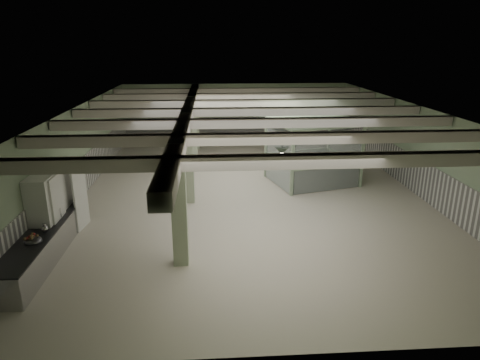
{
  "coord_description": "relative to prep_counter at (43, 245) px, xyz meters",
  "views": [
    {
      "loc": [
        -1.55,
        -17.12,
        6.12
      ],
      "look_at": [
        -0.56,
        -2.35,
        1.3
      ],
      "focal_mm": 32.0,
      "sensor_mm": 36.0,
      "label": 1
    }
  ],
  "objects": [
    {
      "name": "beam_g",
      "position": [
        6.54,
        12.99,
        2.96
      ],
      "size": [
        13.9,
        0.35,
        0.32
      ],
      "primitive_type": "cube",
      "color": "beige",
      "rests_on": "ceiling"
    },
    {
      "name": "wainscot_left",
      "position": [
        -0.43,
        5.49,
        0.29
      ],
      "size": [
        0.05,
        19.9,
        1.5
      ],
      "primitive_type": "cube",
      "color": "silver",
      "rests_on": "floor"
    },
    {
      "name": "orange_bowl",
      "position": [
        -0.1,
        0.55,
        0.48
      ],
      "size": [
        0.26,
        0.26,
        0.09
      ],
      "primitive_type": "cylinder",
      "rotation": [
        0.0,
        0.0,
        0.07
      ],
      "color": "#B2B2B7",
      "rests_on": "prep_counter"
    },
    {
      "name": "wainscot_back",
      "position": [
        6.54,
        15.46,
        0.29
      ],
      "size": [
        13.9,
        0.05,
        1.5
      ],
      "primitive_type": "cube",
      "color": "silver",
      "rests_on": "floor"
    },
    {
      "name": "walkin_cooler",
      "position": [
        -0.08,
        1.49,
        0.77
      ],
      "size": [
        0.91,
        2.68,
        2.46
      ],
      "color": "white",
      "rests_on": "floor"
    },
    {
      "name": "column_b",
      "position": [
        4.04,
        4.49,
        1.34
      ],
      "size": [
        0.42,
        0.42,
        3.6
      ],
      "primitive_type": "cube",
      "color": "#A3B290",
      "rests_on": "floor"
    },
    {
      "name": "veg_colander",
      "position": [
        0.07,
        -0.74,
        0.55
      ],
      "size": [
        0.48,
        0.48,
        0.21
      ],
      "primitive_type": null,
      "rotation": [
        0.0,
        0.0,
        -0.01
      ],
      "color": "#434248",
      "rests_on": "prep_counter"
    },
    {
      "name": "wall_back",
      "position": [
        6.54,
        15.49,
        1.34
      ],
      "size": [
        14.0,
        0.02,
        3.6
      ],
      "primitive_type": "cube",
      "color": "#A3BA95",
      "rests_on": "floor"
    },
    {
      "name": "column_d",
      "position": [
        4.04,
        13.49,
        1.34
      ],
      "size": [
        0.42,
        0.42,
        3.6
      ],
      "primitive_type": "cube",
      "color": "#A3B290",
      "rests_on": "floor"
    },
    {
      "name": "pendant_front",
      "position": [
        7.04,
        0.49,
        2.59
      ],
      "size": [
        0.44,
        0.44,
        0.22
      ],
      "primitive_type": "cone",
      "rotation": [
        3.14,
        0.0,
        0.0
      ],
      "color": "#28362A",
      "rests_on": "ceiling"
    },
    {
      "name": "pendant_back",
      "position": [
        7.04,
        10.99,
        2.59
      ],
      "size": [
        0.44,
        0.44,
        0.22
      ],
      "primitive_type": "cone",
      "rotation": [
        3.14,
        0.0,
        0.0
      ],
      "color": "#28362A",
      "rests_on": "ceiling"
    },
    {
      "name": "beam_d",
      "position": [
        6.54,
        5.49,
        2.96
      ],
      "size": [
        13.9,
        0.35,
        0.32
      ],
      "primitive_type": "cube",
      "color": "beige",
      "rests_on": "ceiling"
    },
    {
      "name": "floor",
      "position": [
        6.54,
        5.49,
        -0.46
      ],
      "size": [
        20.0,
        20.0,
        0.0
      ],
      "primitive_type": "plane",
      "color": "silver",
      "rests_on": "ground"
    },
    {
      "name": "column_a",
      "position": [
        4.04,
        -0.51,
        1.34
      ],
      "size": [
        0.42,
        0.42,
        3.6
      ],
      "primitive_type": "cube",
      "color": "#A3B290",
      "rests_on": "floor"
    },
    {
      "name": "guard_booth",
      "position": [
        9.47,
        6.7,
        1.46
      ],
      "size": [
        4.26,
        3.87,
        2.9
      ],
      "rotation": [
        0.0,
        0.0,
        0.27
      ],
      "color": "#95AE8B",
      "rests_on": "floor"
    },
    {
      "name": "wall_left",
      "position": [
        -0.46,
        5.49,
        1.34
      ],
      "size": [
        0.02,
        20.0,
        3.6
      ],
      "primitive_type": "cube",
      "color": "#A3BA95",
      "rests_on": "floor"
    },
    {
      "name": "girder",
      "position": [
        4.04,
        5.49,
        2.92
      ],
      "size": [
        0.45,
        19.9,
        0.4
      ],
      "primitive_type": "cube",
      "color": "beige",
      "rests_on": "ceiling"
    },
    {
      "name": "filing_cabinet",
      "position": [
        11.34,
        6.34,
        0.24
      ],
      "size": [
        0.51,
        0.68,
        1.4
      ],
      "primitive_type": "cube",
      "rotation": [
        0.0,
        0.0,
        -0.09
      ],
      "color": "#535345",
      "rests_on": "floor"
    },
    {
      "name": "wall_front",
      "position": [
        6.54,
        -4.51,
        1.34
      ],
      "size": [
        14.0,
        0.02,
        3.6
      ],
      "primitive_type": "cube",
      "color": "#A3BA95",
      "rests_on": "floor"
    },
    {
      "name": "prep_counter",
      "position": [
        0.0,
        0.0,
        0.0
      ],
      "size": [
        0.92,
        5.3,
        0.91
      ],
      "color": "#ABABB0",
      "rests_on": "floor"
    },
    {
      "name": "pitcher_near",
      "position": [
        0.09,
        1.98,
        0.6
      ],
      "size": [
        0.24,
        0.27,
        0.32
      ],
      "primitive_type": null,
      "rotation": [
        0.0,
        0.0,
        -0.07
      ],
      "color": "#ABABB0",
      "rests_on": "prep_counter"
    },
    {
      "name": "ceiling",
      "position": [
        6.54,
        5.49,
        3.14
      ],
      "size": [
        14.0,
        20.0,
        0.02
      ],
      "primitive_type": "cube",
      "color": "silver",
      "rests_on": "wall_back"
    },
    {
      "name": "beam_b",
      "position": [
        6.54,
        0.49,
        2.96
      ],
      "size": [
        13.9,
        0.35,
        0.32
      ],
      "primitive_type": "cube",
      "color": "beige",
      "rests_on": "ceiling"
    },
    {
      "name": "beam_c",
      "position": [
        6.54,
        2.99,
        2.96
      ],
      "size": [
        13.9,
        0.35,
        0.32
      ],
      "primitive_type": "cube",
      "color": "beige",
      "rests_on": "ceiling"
    },
    {
      "name": "beam_a",
      "position": [
        6.54,
        -2.01,
        2.96
      ],
      "size": [
        13.9,
        0.35,
        0.32
      ],
      "primitive_type": "cube",
      "color": "beige",
      "rests_on": "ceiling"
    },
    {
      "name": "pitcher_far",
      "position": [
        0.17,
        -0.12,
        0.58
      ],
      "size": [
        0.25,
        0.27,
        0.28
      ],
      "primitive_type": null,
      "rotation": [
        0.0,
        0.0,
        -0.38
      ],
      "color": "#ABABB0",
      "rests_on": "prep_counter"
    },
    {
      "name": "column_c",
      "position": [
        4.04,
        9.49,
        1.34
      ],
      "size": [
        0.42,
        0.42,
        3.6
      ],
      "primitive_type": "cube",
      "color": "#A3B290",
      "rests_on": "floor"
    },
    {
      "name": "pendant_mid",
      "position": [
        7.04,
        5.99,
        2.59
      ],
      "size": [
        0.44,
        0.44,
        0.22
      ],
      "primitive_type": "cone",
      "rotation": [
        3.14,
        0.0,
        0.0
      ],
      "color": "#28362A",
      "rests_on": "ceiling"
    },
    {
      "name": "beam_f",
      "position": [
        6.54,
        10.49,
        2.96
      ],
      "size": [
        13.9,
        0.35,
        0.32
      ],
      "primitive_type": "cube",
      "color": "beige",
      "rests_on": "ceiling"
    },
    {
      "name": "beam_e",
      "position": [
        6.54,
        7.99,
        2.96
      ],
      "size": [
        13.9,
        0.35,
        0.32
      ],
      "primitive_type": "cube",
      "color": "beige",
      "rests_on": "ceiling"
    },
    {
      "name": "wainscot_right",
      "position": [
        13.52,
        5.49,
        0.29
      ],
      "size": [
        0.05,
        19.9,
        1.5
      ],
      "primitive_type": "cube",
      "color": "silver",
      "rests_on": "floor"
    },
    {
      "name": "wall_right",
      "position": [
        13.54,
        5.49,
        1.34
      ],
      "size": [
        0.02,
        20.0,
        3.6
      ],
      "primitive_type": "cube",
      "color": "#A3BA95",
      "rests_on": "floor"
    }
  ]
}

